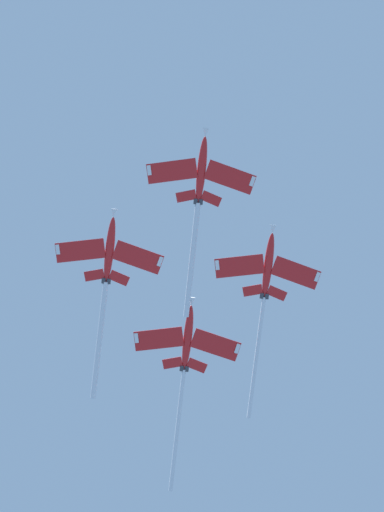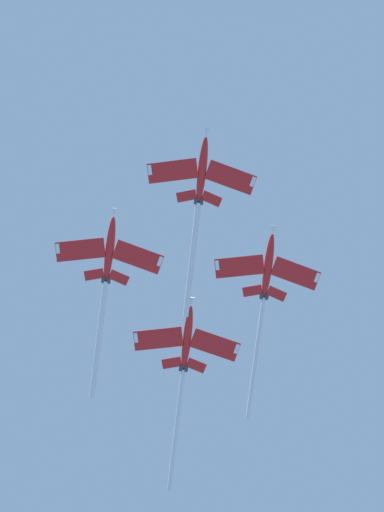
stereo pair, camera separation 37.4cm
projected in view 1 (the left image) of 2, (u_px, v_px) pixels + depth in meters
name	position (u px, v px, depth m)	size (l,w,h in m)	color
jet_lead	(198.00, 199.00, 135.36)	(29.40, 21.92, 11.59)	red
jet_left_wing	(266.00, 285.00, 138.58)	(31.08, 22.33, 12.59)	red
jet_right_wing	(106.00, 280.00, 137.08)	(30.42, 22.04, 11.97)	red
jet_slot	(185.00, 360.00, 138.19)	(30.78, 22.43, 13.23)	red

